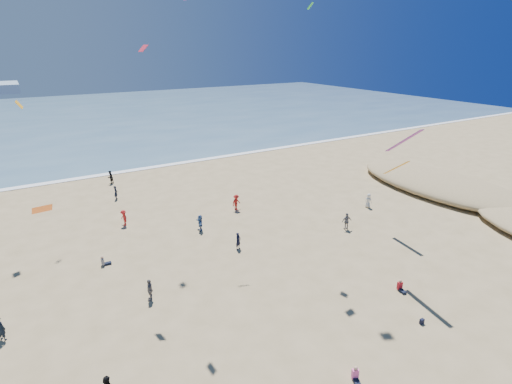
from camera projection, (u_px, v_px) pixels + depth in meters
ocean at (57, 119)px, 93.46m from camera, size 220.00×100.00×0.06m
surf_line at (100, 175)px, 53.31m from camera, size 220.00×1.20×0.08m
standing_flyers at (245, 256)px, 31.31m from camera, size 38.39×49.37×1.89m
seated_group at (286, 344)px, 22.66m from camera, size 18.19×25.03×0.84m
navy_bag at (422, 321)px, 24.92m from camera, size 0.28×0.18×0.34m
kites_aloft at (323, 70)px, 26.52m from camera, size 40.13×44.77×30.12m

